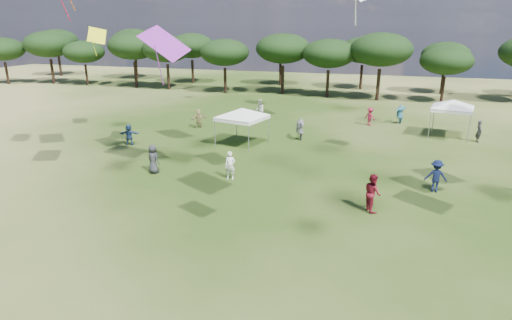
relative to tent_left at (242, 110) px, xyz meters
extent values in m
cylinder|color=black|center=(-43.51, 21.41, -1.07)|extent=(0.35, 0.35, 3.09)
ellipsoid|color=black|center=(-43.51, 21.41, 2.33)|extent=(6.01, 6.01, 3.24)
cylinder|color=black|center=(-37.23, 23.50, -0.86)|extent=(0.40, 0.40, 3.51)
ellipsoid|color=black|center=(-37.23, 23.50, 3.00)|extent=(6.82, 6.82, 3.68)
cylinder|color=black|center=(-31.37, 23.50, -1.16)|extent=(0.33, 0.33, 2.92)
ellipsoid|color=black|center=(-31.37, 23.50, 2.05)|extent=(5.67, 5.67, 3.06)
cylinder|color=black|center=(-23.48, 23.69, -0.87)|extent=(0.40, 0.40, 3.49)
ellipsoid|color=black|center=(-23.48, 23.69, 2.97)|extent=(6.79, 6.79, 3.66)
cylinder|color=black|center=(-18.33, 23.42, -0.96)|extent=(0.38, 0.38, 3.32)
ellipsoid|color=black|center=(-18.33, 23.42, 2.69)|extent=(6.44, 6.44, 3.47)
cylinder|color=black|center=(-9.93, 22.70, -1.05)|extent=(0.36, 0.36, 3.14)
ellipsoid|color=black|center=(-9.93, 22.70, 2.41)|extent=(6.11, 6.11, 3.29)
cylinder|color=black|center=(-2.81, 24.21, -0.89)|extent=(0.40, 0.40, 3.46)
ellipsoid|color=black|center=(-2.81, 24.21, 2.92)|extent=(6.73, 6.73, 3.63)
cylinder|color=black|center=(3.01, 23.03, -1.02)|extent=(0.37, 0.37, 3.21)
ellipsoid|color=black|center=(3.01, 23.03, 2.52)|extent=(6.24, 6.24, 3.36)
cylinder|color=black|center=(8.84, 22.58, -0.84)|extent=(0.41, 0.41, 3.56)
ellipsoid|color=black|center=(8.84, 22.58, 3.07)|extent=(6.91, 6.91, 3.73)
cylinder|color=black|center=(15.78, 22.91, -1.18)|extent=(0.33, 0.33, 2.88)
ellipsoid|color=black|center=(15.78, 22.91, 1.99)|extent=(5.60, 5.60, 3.02)
cylinder|color=black|center=(-43.35, 32.20, -0.84)|extent=(0.41, 0.41, 3.56)
ellipsoid|color=black|center=(-43.35, 32.20, 3.08)|extent=(6.92, 6.92, 3.73)
cylinder|color=black|center=(-28.51, 31.96, -0.81)|extent=(0.41, 0.41, 3.62)
ellipsoid|color=black|center=(-28.51, 31.96, 3.18)|extent=(7.03, 7.03, 3.79)
cylinder|color=black|center=(-17.81, 29.97, -0.94)|extent=(0.39, 0.39, 3.37)
ellipsoid|color=black|center=(-17.81, 29.97, 2.77)|extent=(6.54, 6.54, 3.53)
cylinder|color=black|center=(-4.94, 31.72, -1.06)|extent=(0.36, 0.36, 3.11)
ellipsoid|color=black|center=(-4.94, 31.72, 2.36)|extent=(6.05, 6.05, 3.26)
cylinder|color=black|center=(6.41, 30.93, -1.02)|extent=(0.37, 0.37, 3.20)
ellipsoid|color=black|center=(6.41, 30.93, 2.50)|extent=(6.21, 6.21, 3.35)
cylinder|color=black|center=(16.41, 29.74, -1.12)|extent=(0.34, 0.34, 2.99)
ellipsoid|color=black|center=(16.41, 29.74, 2.17)|extent=(5.81, 5.81, 3.13)
cylinder|color=gray|center=(-1.72, -1.03, -1.59)|extent=(0.06, 0.06, 2.07)
cylinder|color=gray|center=(1.03, -1.72, -1.59)|extent=(0.06, 0.06, 2.07)
cylinder|color=gray|center=(-1.03, 1.72, -1.59)|extent=(0.06, 0.06, 2.07)
cylinder|color=gray|center=(1.72, 1.03, -1.59)|extent=(0.06, 0.06, 2.07)
cube|color=white|center=(0.00, 0.00, -0.60)|extent=(3.63, 3.63, 0.25)
pyramid|color=white|center=(0.00, 0.00, 0.12)|extent=(5.92, 5.92, 0.60)
cylinder|color=gray|center=(13.16, 5.80, -1.48)|extent=(0.06, 0.06, 2.28)
cylinder|color=gray|center=(15.86, 5.29, -1.48)|extent=(0.06, 0.06, 2.28)
cylinder|color=gray|center=(13.67, 8.49, -1.48)|extent=(0.06, 0.06, 2.28)
cylinder|color=gray|center=(16.36, 7.99, -1.48)|extent=(0.06, 0.06, 2.28)
cube|color=white|center=(14.76, 6.89, -0.39)|extent=(3.39, 3.39, 0.25)
pyramid|color=white|center=(14.76, 6.89, 0.33)|extent=(5.81, 5.81, 0.60)
imported|color=#225268|center=(11.12, 10.66, -1.76)|extent=(1.50, 2.13, 1.72)
imported|color=#948651|center=(-5.23, 3.97, -1.80)|extent=(1.39, 1.43, 1.63)
imported|color=#16204D|center=(12.65, -5.67, -1.75)|extent=(1.13, 0.66, 1.75)
imported|color=#2C2B30|center=(16.65, 5.87, -1.79)|extent=(0.52, 0.68, 1.65)
imported|color=maroon|center=(9.55, -9.15, -1.70)|extent=(1.03, 1.11, 1.84)
imported|color=#292B2E|center=(-3.08, -7.36, -1.75)|extent=(0.99, 0.82, 1.75)
imported|color=silver|center=(-1.23, 8.68, -1.68)|extent=(1.02, 1.12, 1.87)
imported|color=navy|center=(-7.89, -2.41, -1.84)|extent=(1.52, 0.92, 1.56)
imported|color=maroon|center=(8.62, 9.08, -1.82)|extent=(1.18, 1.09, 1.60)
imported|color=white|center=(1.62, -7.00, -1.81)|extent=(0.65, 0.48, 1.63)
imported|color=#57575D|center=(3.74, 2.58, -1.76)|extent=(1.22, 2.20, 1.73)
plane|color=purple|center=(-1.66, -7.72, 4.90)|extent=(2.34, 2.29, 2.02)
plane|color=yellow|center=(-11.20, -0.42, 5.02)|extent=(1.83, 2.05, 1.36)
camera|label=1|loc=(9.71, -28.60, 5.91)|focal=30.00mm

